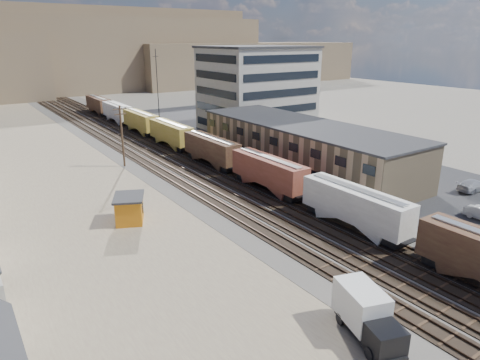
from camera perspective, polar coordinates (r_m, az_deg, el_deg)
ground at (r=44.05m, az=15.79°, el=-9.37°), size 300.00×300.00×0.00m
ballast_bed at (r=82.81m, az=-11.49°, el=4.05°), size 18.00×200.00×0.06m
dirt_yard at (r=68.10m, az=-23.62°, el=-0.28°), size 24.00×180.00×0.03m
asphalt_lot at (r=81.87m, az=7.16°, el=4.10°), size 26.00×120.00×0.04m
rail_tracks at (r=82.58m, az=-11.84°, el=4.05°), size 11.40×200.00×0.24m
freight_train at (r=76.98m, az=-6.73°, el=5.33°), size 3.00×119.74×4.46m
warehouse at (r=69.23m, az=8.37°, el=4.53°), size 12.40×40.40×7.25m
office_tower at (r=99.22m, az=2.25°, el=12.14°), size 22.60×18.60×18.45m
utility_pole_north at (r=71.40m, az=-15.46°, el=5.83°), size 2.20×0.32×10.00m
radio_mast at (r=92.56m, az=-10.90°, el=11.30°), size 1.20×0.16×18.00m
hills_north at (r=194.69m, az=-26.17°, el=14.84°), size 265.00×80.00×32.00m
box_truck at (r=32.44m, az=16.54°, el=-16.82°), size 4.05×6.63×3.32m
maintenance_shed at (r=50.34m, az=-14.52°, el=-3.69°), size 4.73×5.20×3.09m
parked_car_silver at (r=66.84m, az=28.69°, el=-0.63°), size 5.68×2.52×1.62m
parked_car_blue at (r=100.61m, az=1.90°, el=7.30°), size 4.97×5.26×1.38m
parked_car_far at (r=102.89m, az=4.76°, el=7.50°), size 3.16×4.45×1.41m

